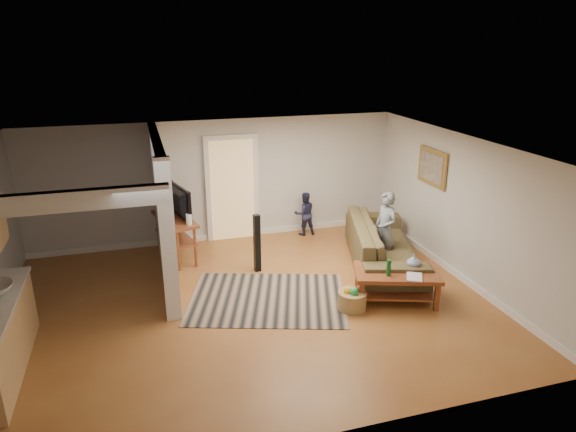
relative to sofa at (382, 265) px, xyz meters
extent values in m
plane|color=brown|center=(-2.69, -0.76, 0.00)|extent=(7.50, 7.50, 0.00)
cube|color=beige|center=(-2.69, 2.24, 1.25)|extent=(7.50, 0.04, 2.50)
cube|color=beige|center=(1.06, -0.76, 1.25)|extent=(0.04, 6.00, 2.50)
cube|color=white|center=(-2.69, -0.76, 2.50)|extent=(7.50, 6.00, 0.04)
cube|color=beige|center=(-3.89, 0.69, 1.25)|extent=(0.15, 3.10, 2.50)
cube|color=white|center=(-3.89, -0.86, 1.25)|extent=(0.22, 0.10, 2.50)
cube|color=white|center=(-2.69, 2.21, 0.06)|extent=(7.50, 0.04, 0.12)
cube|color=white|center=(1.03, -0.76, 0.06)|extent=(0.04, 6.00, 0.12)
cube|color=#D8B272|center=(-2.39, 2.18, 1.05)|extent=(0.90, 0.06, 2.10)
cube|color=black|center=(-3.80, 0.04, 1.85)|extent=(0.03, 0.40, 0.34)
cube|color=black|center=(-3.80, 0.54, 1.85)|extent=(0.03, 0.40, 0.34)
cube|color=black|center=(-3.80, 1.04, 1.85)|extent=(0.03, 0.40, 0.34)
cube|color=olive|center=(1.02, 0.24, 1.75)|extent=(0.04, 0.90, 0.68)
cube|color=black|center=(-2.38, -0.64, 0.01)|extent=(2.95, 2.51, 0.01)
imported|color=#443A22|center=(0.00, 0.00, 0.00)|extent=(1.87, 3.03, 0.83)
cube|color=maroon|center=(-0.41, -1.27, 0.48)|extent=(1.50, 1.15, 0.07)
cube|color=silver|center=(-0.41, -1.27, 0.49)|extent=(0.93, 0.70, 0.02)
cube|color=maroon|center=(-0.41, -1.27, 0.16)|extent=(1.36, 1.02, 0.03)
cube|color=maroon|center=(-1.06, -1.37, 0.24)|extent=(0.10, 0.10, 0.48)
cube|color=maroon|center=(0.04, -1.75, 0.24)|extent=(0.10, 0.10, 0.48)
cube|color=maroon|center=(-0.86, -0.79, 0.24)|extent=(0.10, 0.10, 0.48)
cube|color=maroon|center=(0.24, -1.17, 0.24)|extent=(0.10, 0.10, 0.48)
imported|color=#284094|center=(-0.11, -1.23, 0.52)|extent=(0.28, 0.28, 0.23)
cylinder|color=#13561F|center=(-0.62, -1.37, 0.65)|extent=(0.07, 0.07, 0.26)
imported|color=#998C4C|center=(-0.71, -0.96, 0.52)|extent=(0.24, 0.31, 0.03)
imported|color=#66594C|center=(-0.38, -1.51, 0.52)|extent=(0.36, 0.39, 0.02)
cube|color=maroon|center=(-3.64, 1.44, 0.80)|extent=(0.81, 1.39, 0.05)
cube|color=maroon|center=(-3.64, 1.44, 0.44)|extent=(0.73, 1.27, 0.03)
cylinder|color=maroon|center=(-3.65, 0.85, 0.40)|extent=(0.05, 0.05, 0.81)
cylinder|color=maroon|center=(-3.94, 1.95, 0.40)|extent=(0.05, 0.05, 0.81)
cylinder|color=maroon|center=(-3.33, 0.94, 0.40)|extent=(0.05, 0.05, 0.81)
cylinder|color=maroon|center=(-3.62, 2.03, 0.40)|extent=(0.05, 0.05, 0.81)
imported|color=black|center=(-3.62, 1.45, 0.82)|extent=(0.40, 1.06, 0.61)
cylinder|color=white|center=(-3.41, 1.00, 0.92)|extent=(0.11, 0.11, 0.20)
cube|color=black|center=(-2.29, 0.44, 0.54)|extent=(0.12, 0.12, 1.08)
cube|color=black|center=(-3.58, 1.94, 0.57)|extent=(0.13, 0.13, 1.15)
cylinder|color=olive|center=(-1.20, -1.34, 0.15)|extent=(0.45, 0.45, 0.29)
sphere|color=red|center=(-1.14, -1.30, 0.29)|extent=(0.14, 0.14, 0.14)
sphere|color=gold|center=(-1.26, -1.32, 0.31)|extent=(0.14, 0.14, 0.14)
sphere|color=green|center=(-1.20, -1.39, 0.33)|extent=(0.14, 0.14, 0.14)
imported|color=slate|center=(0.03, 0.05, 0.00)|extent=(0.44, 0.57, 1.41)
imported|color=#212446|center=(-0.89, 1.94, 0.00)|extent=(0.46, 0.36, 0.94)
camera|label=1|loc=(-4.18, -7.86, 4.02)|focal=32.00mm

